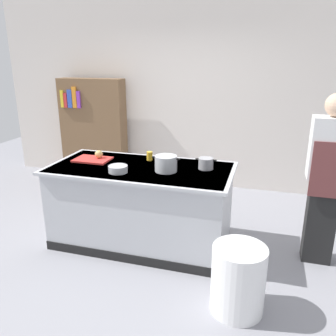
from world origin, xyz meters
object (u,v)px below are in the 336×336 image
stock_pot (166,164)px  sauce_pan (206,163)px  onion (99,154)px  trash_bin (238,279)px  mixing_bowl (118,169)px  person_chef (327,177)px  bookshelf (94,130)px  juice_cup (150,156)px

stock_pot → sauce_pan: bearing=26.6°
onion → trash_bin: size_ratio=0.15×
onion → trash_bin: (1.70, -0.95, -0.67)m
onion → trash_bin: bearing=-29.2°
mixing_bowl → person_chef: bearing=11.0°
onion → mixing_bowl: bearing=-41.8°
trash_bin → bookshelf: size_ratio=0.34×
person_chef → juice_cup: bearing=101.3°
stock_pot → sauce_pan: size_ratio=1.33×
onion → mixing_bowl: 0.53m
juice_cup → person_chef: bearing=-3.2°
onion → bookshelf: bearing=120.1°
juice_cup → trash_bin: bearing=-43.9°
sauce_pan → trash_bin: sauce_pan is taller
onion → person_chef: (2.42, 0.04, -0.05)m
stock_pot → person_chef: bearing=8.1°
stock_pot → bookshelf: (-1.82, 1.85, -0.13)m
onion → trash_bin: onion is taller
person_chef → stock_pot: bearing=112.6°
sauce_pan → person_chef: size_ratio=0.13×
person_chef → onion: bearing=105.4°
onion → stock_pot: bearing=-12.1°
mixing_bowl → juice_cup: 0.53m
sauce_pan → mixing_bowl: sauce_pan is taller
onion → bookshelf: 1.93m
sauce_pan → trash_bin: size_ratio=0.38×
bookshelf → sauce_pan: bearing=-37.0°
stock_pot → sauce_pan: 0.43m
mixing_bowl → trash_bin: mixing_bowl is taller
juice_cup → onion: bearing=-165.7°
juice_cup → trash_bin: juice_cup is taller
sauce_pan → juice_cup: bearing=168.6°
stock_pot → bookshelf: bearing=134.5°
onion → sauce_pan: 1.24m
sauce_pan → bookshelf: bookshelf is taller
sauce_pan → mixing_bowl: 0.92m
bookshelf → mixing_bowl: bearing=-56.0°
stock_pot → bookshelf: size_ratio=0.17×
bookshelf → trash_bin: bearing=-44.5°
person_chef → mixing_bowl: bearing=115.6°
person_chef → bookshelf: (-3.39, 1.63, -0.06)m
sauce_pan → juice_cup: (-0.67, 0.14, -0.01)m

